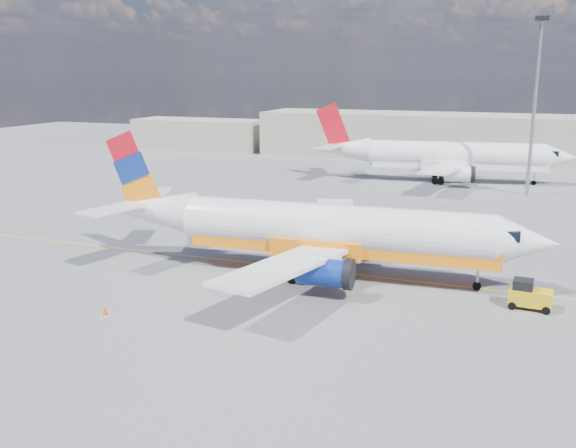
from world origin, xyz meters
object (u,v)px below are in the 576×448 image
(traffic_cone, at_px, (105,311))
(second_jet, at_px, (446,156))
(main_jet, at_px, (320,230))
(gse_tug, at_px, (529,295))

(traffic_cone, bearing_deg, second_jet, 76.76)
(traffic_cone, bearing_deg, main_jet, 51.46)
(second_jet, bearing_deg, main_jet, -102.87)
(second_jet, relative_size, traffic_cone, 57.53)
(main_jet, xyz_separation_m, second_jet, (3.80, 47.54, 0.06))
(traffic_cone, bearing_deg, gse_tug, 23.33)
(gse_tug, relative_size, traffic_cone, 4.50)
(main_jet, distance_m, second_jet, 47.69)
(main_jet, xyz_separation_m, traffic_cone, (-10.49, -13.16, -3.33))
(second_jet, xyz_separation_m, traffic_cone, (-14.28, -60.70, -3.39))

